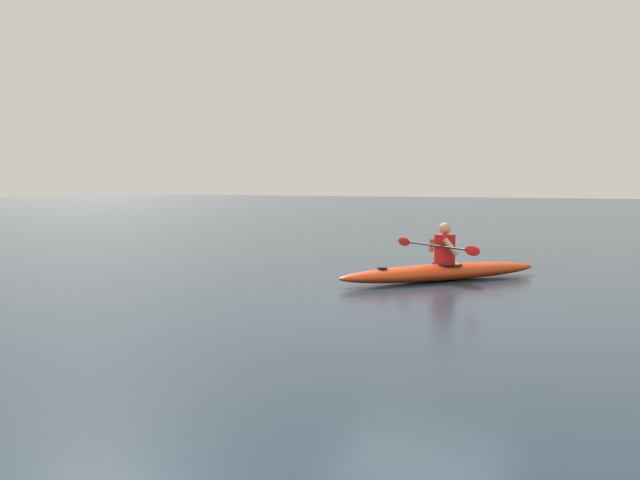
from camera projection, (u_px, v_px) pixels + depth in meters
The scene contains 3 objects.
ground_plane at pixel (419, 306), 9.94m from camera, with size 160.00×160.00×0.00m, color #1E2D3D.
kayak at pixel (442, 272), 12.54m from camera, with size 2.88×3.87×0.30m.
kayaker at pixel (444, 247), 12.51m from camera, with size 2.07×1.40×0.74m.
Camera 1 is at (-3.67, 9.24, 1.74)m, focal length 38.95 mm.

